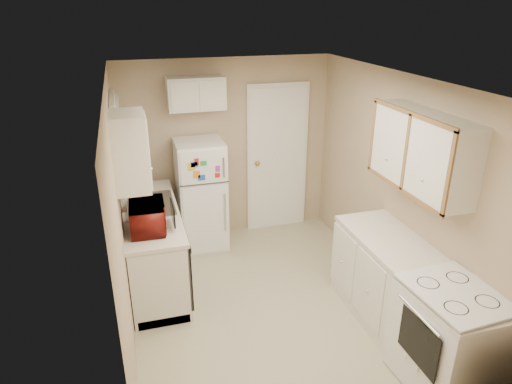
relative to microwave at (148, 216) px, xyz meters
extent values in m
plane|color=beige|center=(1.15, -0.44, -1.05)|extent=(3.80, 3.80, 0.00)
plane|color=white|center=(1.15, -0.44, 1.35)|extent=(3.80, 3.80, 0.00)
plane|color=tan|center=(-0.25, -0.44, 0.15)|extent=(3.80, 3.80, 0.00)
plane|color=tan|center=(2.55, -0.44, 0.15)|extent=(3.80, 3.80, 0.00)
plane|color=tan|center=(1.15, 1.46, 0.15)|extent=(2.80, 2.80, 0.00)
plane|color=tan|center=(1.15, -2.34, 0.15)|extent=(2.80, 2.80, 0.00)
cube|color=silver|center=(0.05, 0.46, -0.60)|extent=(0.60, 1.80, 0.90)
cube|color=black|center=(0.34, -0.14, -0.56)|extent=(0.03, 0.58, 0.72)
cube|color=gray|center=(0.05, 0.61, -0.19)|extent=(0.54, 0.74, 0.16)
imported|color=maroon|center=(0.00, 0.00, 0.00)|extent=(0.51, 0.30, 0.34)
imported|color=beige|center=(0.00, 1.09, -0.05)|extent=(0.10, 0.10, 0.20)
cube|color=silver|center=(-0.21, 0.61, 0.55)|extent=(0.10, 0.98, 1.08)
cube|color=silver|center=(-0.10, -0.22, 0.75)|extent=(0.30, 0.45, 0.70)
cube|color=white|center=(0.73, 1.13, -0.33)|extent=(0.60, 0.58, 1.45)
cube|color=silver|center=(0.75, 1.31, 0.95)|extent=(0.70, 0.30, 0.40)
cube|color=white|center=(1.85, 1.42, -0.03)|extent=(0.86, 0.06, 2.08)
cube|color=silver|center=(2.25, -1.24, -0.60)|extent=(0.60, 2.00, 0.90)
cube|color=white|center=(2.24, -1.82, -0.58)|extent=(0.67, 0.81, 0.94)
cube|color=silver|center=(2.40, -0.94, 0.75)|extent=(0.30, 1.20, 0.70)
camera|label=1|loc=(-0.10, -4.26, 1.98)|focal=32.00mm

